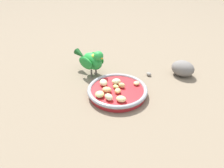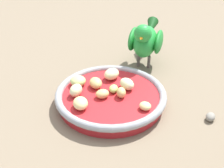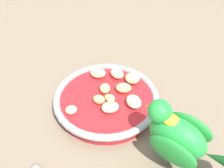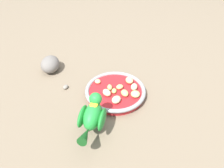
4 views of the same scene
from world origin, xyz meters
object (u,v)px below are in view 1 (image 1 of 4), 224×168
(apple_piece_5, at_px, (122,85))
(pebble_0, at_px, (149,74))
(apple_piece_7, at_px, (107,90))
(apple_piece_3, at_px, (116,81))
(apple_piece_9, at_px, (121,99))
(parrot, at_px, (92,60))
(apple_piece_2, at_px, (118,91))
(apple_piece_1, at_px, (104,82))
(apple_piece_0, at_px, (136,83))
(apple_piece_6, at_px, (100,94))
(apple_piece_4, at_px, (109,97))
(feeding_bowl, at_px, (117,91))
(apple_piece_8, at_px, (116,87))
(rock_large, at_px, (183,68))

(apple_piece_5, height_order, pebble_0, apple_piece_5)
(apple_piece_7, bearing_deg, apple_piece_3, 106.75)
(apple_piece_9, xyz_separation_m, pebble_0, (-0.09, 0.24, -0.03))
(apple_piece_5, xyz_separation_m, parrot, (-0.19, -0.01, 0.04))
(apple_piece_2, bearing_deg, apple_piece_9, -28.24)
(apple_piece_2, bearing_deg, apple_piece_1, -176.54)
(apple_piece_0, bearing_deg, apple_piece_9, -70.02)
(apple_piece_5, height_order, apple_piece_9, same)
(apple_piece_6, bearing_deg, pebble_0, 92.90)
(apple_piece_5, xyz_separation_m, pebble_0, (-0.02, 0.18, -0.03))
(apple_piece_4, bearing_deg, apple_piece_6, -159.60)
(feeding_bowl, distance_m, parrot, 0.20)
(apple_piece_0, height_order, apple_piece_8, same)
(feeding_bowl, xyz_separation_m, apple_piece_1, (-0.06, -0.02, 0.02))
(apple_piece_0, xyz_separation_m, rock_large, (0.05, 0.24, 0.00))
(apple_piece_6, bearing_deg, apple_piece_4, 20.40)
(feeding_bowl, relative_size, apple_piece_7, 6.67)
(apple_piece_3, distance_m, rock_large, 0.32)
(apple_piece_0, relative_size, apple_piece_3, 0.66)
(apple_piece_0, bearing_deg, apple_piece_8, -112.46)
(apple_piece_2, xyz_separation_m, apple_piece_4, (0.01, -0.05, 0.00))
(apple_piece_0, height_order, apple_piece_3, apple_piece_3)
(apple_piece_1, bearing_deg, apple_piece_3, 57.60)
(apple_piece_3, distance_m, apple_piece_5, 0.03)
(parrot, bearing_deg, apple_piece_5, -3.94)
(feeding_bowl, relative_size, pebble_0, 9.63)
(apple_piece_4, bearing_deg, apple_piece_0, 92.90)
(apple_piece_5, distance_m, apple_piece_9, 0.09)
(apple_piece_7, xyz_separation_m, apple_piece_8, (0.00, 0.04, -0.00))
(apple_piece_3, xyz_separation_m, parrot, (-0.16, -0.01, 0.04))
(apple_piece_0, distance_m, apple_piece_7, 0.13)
(apple_piece_9, bearing_deg, rock_large, 89.25)
(apple_piece_3, xyz_separation_m, apple_piece_7, (0.02, -0.06, -0.00))
(apple_piece_0, height_order, apple_piece_1, apple_piece_1)
(apple_piece_5, bearing_deg, apple_piece_6, -94.12)
(apple_piece_8, distance_m, parrot, 0.18)
(feeding_bowl, xyz_separation_m, pebble_0, (-0.02, 0.21, -0.01))
(apple_piece_6, bearing_deg, apple_piece_2, 70.57)
(apple_piece_8, xyz_separation_m, apple_piece_9, (0.08, -0.04, 0.00))
(pebble_0, bearing_deg, feeding_bowl, -83.79)
(apple_piece_5, relative_size, parrot, 0.15)
(apple_piece_5, distance_m, pebble_0, 0.19)
(rock_large, xyz_separation_m, pebble_0, (-0.09, -0.12, -0.03))
(apple_piece_4, relative_size, apple_piece_6, 1.01)
(apple_piece_5, bearing_deg, apple_piece_7, -102.57)
(apple_piece_4, height_order, pebble_0, apple_piece_4)
(apple_piece_3, xyz_separation_m, pebble_0, (0.01, 0.18, -0.03))
(apple_piece_1, distance_m, parrot, 0.14)
(apple_piece_5, bearing_deg, feeding_bowl, -88.98)
(apple_piece_3, bearing_deg, pebble_0, 86.26)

